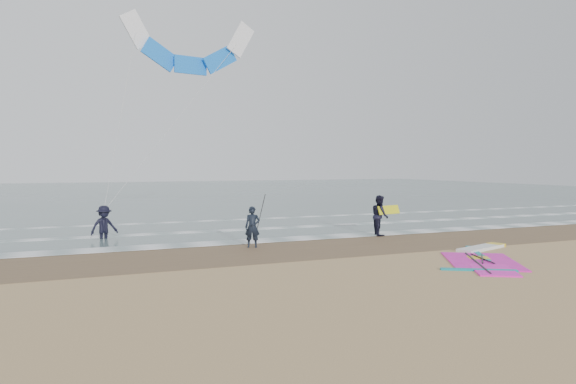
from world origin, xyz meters
name	(u,v)px	position (x,y,z in m)	size (l,w,h in m)	color
ground	(419,278)	(0.00, 0.00, 0.00)	(120.00, 120.00, 0.00)	tan
sea_water	(162,193)	(0.00, 48.00, 0.01)	(120.00, 80.00, 0.02)	#47605E
wet_sand_band	(324,246)	(0.00, 6.00, 0.00)	(120.00, 5.00, 0.01)	brown
foam_waterline	(282,232)	(0.00, 10.44, 0.03)	(120.00, 9.15, 0.02)	white
windsurf_rig	(483,257)	(3.85, 1.68, 0.03)	(5.20, 4.92, 0.12)	white
person_standing	(252,227)	(-2.67, 6.78, 0.79)	(0.58, 0.38, 1.58)	black
person_walking	(380,215)	(3.65, 7.83, 0.91)	(0.88, 0.69, 1.81)	black
person_wading	(104,218)	(-7.82, 11.23, 0.89)	(1.15, 0.66, 1.79)	black
held_pole	(260,217)	(-2.37, 6.78, 1.16)	(0.17, 0.86, 1.82)	black
carried_kiteboard	(389,210)	(4.05, 7.73, 1.15)	(1.30, 0.51, 0.39)	yellow
surf_kite	(190,50)	(-3.52, 14.02, 8.86)	(7.72, 3.05, 9.38)	white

